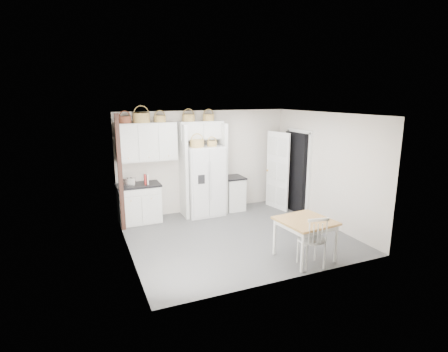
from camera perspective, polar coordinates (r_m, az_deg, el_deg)
name	(u,v)px	position (r m, az deg, el deg)	size (l,w,h in m)	color
floor	(237,236)	(7.67, 2.10, -9.72)	(4.50, 4.50, 0.00)	#4E4E4F
ceiling	(238,114)	(7.09, 2.27, 10.07)	(4.50, 4.50, 0.00)	white
wall_back	(205,161)	(9.08, -3.18, 2.41)	(4.50, 4.50, 0.00)	beige
wall_left	(126,188)	(6.66, -15.65, -1.92)	(4.00, 4.00, 0.00)	beige
wall_right	(325,169)	(8.45, 16.13, 1.14)	(4.00, 4.00, 0.00)	beige
refrigerator	(204,181)	(8.78, -3.25, -0.78)	(0.91, 0.73, 1.75)	silver
base_cab_left	(139,204)	(8.57, -13.66, -4.46)	(0.96, 0.61, 0.89)	silver
base_cab_right	(233,194)	(9.26, 1.53, -2.92)	(0.48, 0.58, 0.85)	silver
dining_table	(305,239)	(6.70, 13.01, -10.01)	(0.90, 0.90, 0.75)	olive
windsor_chair	(312,239)	(6.40, 14.12, -9.99)	(0.49, 0.45, 1.01)	silver
counter_left	(138,185)	(8.45, -13.83, -1.44)	(1.00, 0.65, 0.04)	black
counter_right	(233,177)	(9.15, 1.54, -0.24)	(0.52, 0.62, 0.04)	black
toaster	(129,182)	(8.31, -15.18, -0.94)	(0.27, 0.16, 0.19)	silver
cookbook_red	(145,179)	(8.36, -12.76, -0.55)	(0.03, 0.16, 0.24)	maroon
cookbook_cream	(147,179)	(8.37, -12.40, -0.52)	(0.03, 0.16, 0.24)	silver
basket_upper_a	(125,120)	(8.32, -15.86, 8.83)	(0.28, 0.28, 0.16)	brown
basket_upper_b	(141,118)	(8.37, -13.32, 9.23)	(0.38, 0.38, 0.23)	olive
basket_upper_c	(160,119)	(8.46, -10.41, 9.16)	(0.27, 0.27, 0.16)	olive
basket_bridge_a	(189,118)	(8.64, -5.81, 9.43)	(0.31, 0.31, 0.17)	olive
basket_bridge_b	(208,118)	(8.80, -2.55, 9.52)	(0.29, 0.29, 0.16)	olive
basket_fridge_a	(197,143)	(8.45, -4.42, 5.32)	(0.33, 0.33, 0.18)	olive
basket_fridge_b	(212,144)	(8.58, -1.96, 5.30)	(0.24, 0.24, 0.13)	olive
upper_cabinet	(147,142)	(8.44, -12.50, 5.45)	(1.40, 0.34, 0.90)	silver
bridge_cabinet	(201,130)	(8.76, -3.80, 7.47)	(1.12, 0.34, 0.45)	silver
fridge_panel_left	(184,171)	(8.63, -6.61, 0.78)	(0.08, 0.60, 2.30)	silver
fridge_panel_right	(222,168)	(8.96, -0.35, 1.32)	(0.08, 0.60, 2.30)	silver
trim_post	(120,173)	(7.97, -16.59, 0.42)	(0.09, 0.09, 2.60)	#381E16
doorway_void	(296,172)	(9.24, 11.72, 0.60)	(0.18, 0.85, 2.05)	black
door_slab	(278,171)	(9.32, 8.73, 0.83)	(0.80, 0.04, 2.05)	white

